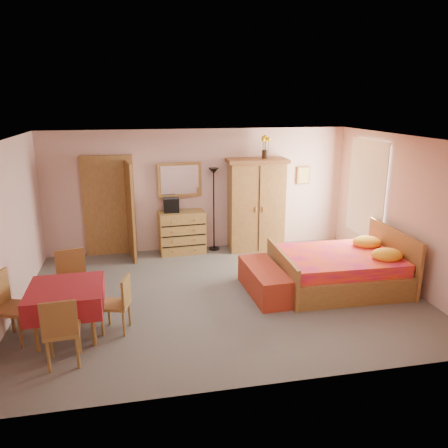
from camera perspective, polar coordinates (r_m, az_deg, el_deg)
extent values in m
plane|color=#68645C|center=(7.49, -0.30, -9.15)|extent=(6.50, 6.50, 0.00)
plane|color=brown|center=(6.81, -0.33, 11.07)|extent=(6.50, 6.50, 0.00)
cube|color=#D0A196|center=(9.44, -3.25, 4.43)|extent=(6.50, 0.10, 2.60)
cube|color=#D0A196|center=(4.75, 5.56, -7.41)|extent=(6.50, 0.10, 2.60)
cube|color=#D0A196|center=(7.19, -26.65, -0.94)|extent=(0.10, 5.00, 2.60)
cube|color=#D0A196|center=(8.29, 22.33, 1.62)|extent=(0.10, 5.00, 2.60)
cube|color=#9E6B35|center=(9.40, -14.74, 2.16)|extent=(1.06, 0.12, 2.15)
cube|color=white|center=(9.23, 18.17, 4.34)|extent=(0.08, 1.40, 1.95)
cube|color=#D8BF59|center=(9.97, 10.32, 6.27)|extent=(0.30, 0.04, 0.40)
cube|color=#A97C39|center=(9.35, -5.50, -1.08)|extent=(0.99, 0.54, 0.91)
cube|color=silver|center=(9.30, -5.82, 5.76)|extent=(0.93, 0.13, 0.73)
cube|color=black|center=(9.19, -6.90, 2.47)|extent=(0.33, 0.25, 0.30)
cube|color=black|center=(9.40, -1.34, 1.89)|extent=(0.26, 0.26, 1.80)
cube|color=#AA7639|center=(9.42, 4.22, 2.49)|extent=(1.30, 0.71, 1.99)
cube|color=yellow|center=(9.29, 5.41, 10.01)|extent=(0.20, 0.20, 0.48)
cube|color=#D31455|center=(7.87, 14.74, -4.54)|extent=(2.18, 1.74, 0.99)
cube|color=maroon|center=(7.46, 5.27, -7.38)|extent=(0.58, 1.43, 0.47)
cube|color=maroon|center=(6.52, -19.75, -10.65)|extent=(1.01, 1.01, 0.73)
cube|color=olive|center=(5.86, -20.39, -12.78)|extent=(0.45, 0.45, 0.92)
cube|color=brown|center=(7.10, -19.10, -7.30)|extent=(0.52, 0.52, 0.97)
cube|color=#975F33|center=(6.61, -25.78, -9.80)|extent=(0.56, 0.56, 0.97)
cube|color=#A57838|center=(6.42, -14.02, -10.12)|extent=(0.45, 0.45, 0.82)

